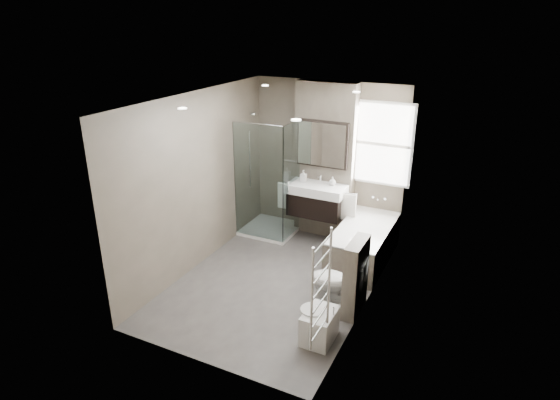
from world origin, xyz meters
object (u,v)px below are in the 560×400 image
Objects in this scene: bathtub at (364,242)px; bidet at (319,325)px; vanity at (316,200)px; toilet at (337,282)px.

bidet is at bearing -87.53° from bathtub.
vanity is 1.31× the size of toilet.
bathtub is at bearing 176.15° from toilet.
bidet is (1.01, -2.40, -0.54)m from vanity.
bathtub is at bearing -19.37° from vanity.
vanity is 2.66m from bidet.
bathtub is 3.24× the size of bidet.
toilet reaches higher than bathtub.
bathtub is (0.92, -0.33, -0.43)m from vanity.
vanity is 1.07m from bathtub.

